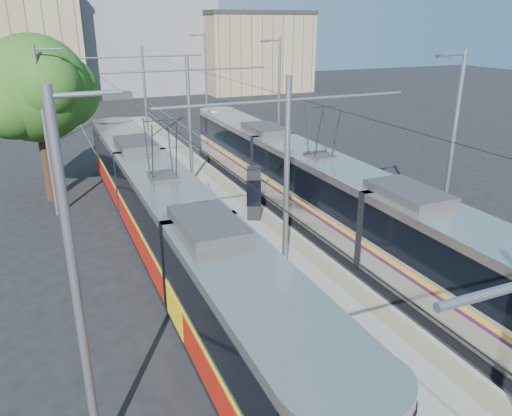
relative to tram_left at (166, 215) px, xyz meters
name	(u,v)px	position (x,y,z in m)	size (l,w,h in m)	color
platform	(209,198)	(3.60, 5.56, -1.56)	(4.00, 50.00, 0.30)	gray
tactile_strip_left	(182,199)	(2.15, 5.56, -1.40)	(0.70, 50.00, 0.01)	gray
tactile_strip_right	(234,192)	(5.05, 5.56, -1.40)	(0.70, 50.00, 0.01)	gray
rails	(209,200)	(3.60, 5.56, -1.69)	(8.71, 70.00, 0.03)	gray
tram_left	(166,215)	(0.00, 0.00, 0.00)	(2.43, 27.66, 5.50)	black
tram_right	(319,187)	(7.20, 0.33, 0.15)	(2.43, 29.75, 5.50)	black
catenary	(226,126)	(3.60, 2.72, 2.81)	(9.20, 70.00, 7.00)	gray
street_lamps	(184,110)	(3.60, 9.56, 2.47)	(15.18, 38.22, 8.00)	gray
shelter	(254,192)	(4.58, 1.77, -0.17)	(1.03, 1.24, 2.37)	black
tree	(43,90)	(-3.73, 9.34, 4.02)	(5.84, 5.40, 8.48)	#382314
building_left	(7,46)	(-6.40, 48.56, 4.61)	(16.32, 12.24, 12.62)	gray
building_centre	(138,29)	(9.60, 52.56, 6.31)	(18.36, 14.28, 16.02)	slate
building_right	(252,51)	(23.60, 46.56, 3.46)	(14.28, 10.20, 10.31)	gray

